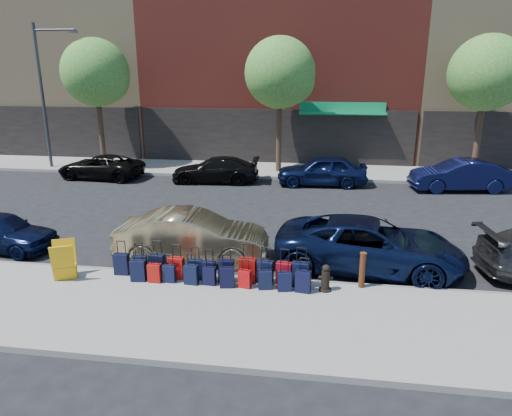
% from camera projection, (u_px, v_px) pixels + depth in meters
% --- Properties ---
extents(ground, '(120.00, 120.00, 0.00)m').
position_uv_depth(ground, '(241.00, 227.00, 17.10)').
color(ground, black).
rests_on(ground, ground).
extents(sidewalk_near, '(60.00, 4.00, 0.15)m').
position_uv_depth(sidewalk_near, '(194.00, 313.00, 10.92)').
color(sidewalk_near, gray).
rests_on(sidewalk_near, ground).
extents(sidewalk_far, '(60.00, 4.00, 0.15)m').
position_uv_depth(sidewalk_far, '(271.00, 170.00, 26.55)').
color(sidewalk_far, gray).
rests_on(sidewalk_far, ground).
extents(curb_near, '(60.00, 0.08, 0.15)m').
position_uv_depth(curb_near, '(213.00, 277.00, 12.83)').
color(curb_near, gray).
rests_on(curb_near, ground).
extents(curb_far, '(60.00, 0.08, 0.15)m').
position_uv_depth(curb_far, '(266.00, 178.00, 24.64)').
color(curb_far, gray).
rests_on(curb_far, ground).
extents(building_left, '(15.00, 12.12, 16.00)m').
position_uv_depth(building_left, '(71.00, 37.00, 33.99)').
color(building_left, '#99815E').
rests_on(building_left, ground).
extents(building_center, '(17.00, 12.85, 20.00)m').
position_uv_depth(building_center, '(285.00, 4.00, 31.24)').
color(building_center, maroon).
rests_on(building_center, ground).
extents(tree_left, '(3.80, 3.80, 7.27)m').
position_uv_depth(tree_left, '(98.00, 75.00, 25.87)').
color(tree_left, black).
rests_on(tree_left, sidewalk_far).
extents(tree_center, '(3.80, 3.80, 7.27)m').
position_uv_depth(tree_center, '(282.00, 75.00, 24.44)').
color(tree_center, black).
rests_on(tree_center, sidewalk_far).
extents(tree_right, '(3.80, 3.80, 7.27)m').
position_uv_depth(tree_right, '(490.00, 75.00, 23.01)').
color(tree_right, black).
rests_on(tree_right, sidewalk_far).
extents(streetlight, '(2.59, 0.18, 8.00)m').
position_uv_depth(streetlight, '(45.00, 88.00, 25.82)').
color(streetlight, '#333338').
rests_on(streetlight, sidewalk_far).
extents(suitcase_front_0, '(0.41, 0.24, 0.98)m').
position_uv_depth(suitcase_front_0, '(122.00, 264.00, 12.76)').
color(suitcase_front_0, black).
rests_on(suitcase_front_0, sidewalk_near).
extents(suitcase_front_1, '(0.43, 0.28, 0.95)m').
position_uv_depth(suitcase_front_1, '(140.00, 266.00, 12.66)').
color(suitcase_front_1, black).
rests_on(suitcase_front_1, sidewalk_near).
extents(suitcase_front_2, '(0.44, 0.27, 1.03)m').
position_uv_depth(suitcase_front_2, '(157.00, 265.00, 12.65)').
color(suitcase_front_2, black).
rests_on(suitcase_front_2, sidewalk_near).
extents(suitcase_front_3, '(0.41, 0.24, 0.97)m').
position_uv_depth(suitcase_front_3, '(177.00, 268.00, 12.52)').
color(suitcase_front_3, '#B00D0B').
rests_on(suitcase_front_3, sidewalk_near).
extents(suitcase_front_4, '(0.39, 0.23, 0.90)m').
position_uv_depth(suitcase_front_4, '(195.00, 269.00, 12.49)').
color(suitcase_front_4, black).
rests_on(suitcase_front_4, sidewalk_near).
extents(suitcase_front_5, '(0.37, 0.21, 0.89)m').
position_uv_depth(suitcase_front_5, '(209.00, 271.00, 12.40)').
color(suitcase_front_5, black).
rests_on(suitcase_front_5, sidewalk_near).
extents(suitcase_front_6, '(0.43, 0.25, 1.00)m').
position_uv_depth(suitcase_front_6, '(226.00, 271.00, 12.32)').
color(suitcase_front_6, black).
rests_on(suitcase_front_6, sidewalk_near).
extents(suitcase_front_7, '(0.46, 0.27, 1.07)m').
position_uv_depth(suitcase_front_7, '(248.00, 270.00, 12.30)').
color(suitcase_front_7, maroon).
rests_on(suitcase_front_7, sidewalk_near).
extents(suitcase_front_8, '(0.45, 0.29, 1.01)m').
position_uv_depth(suitcase_front_8, '(265.00, 272.00, 12.23)').
color(suitcase_front_8, black).
rests_on(suitcase_front_8, sidewalk_near).
extents(suitcase_front_9, '(0.43, 0.27, 0.98)m').
position_uv_depth(suitcase_front_9, '(284.00, 273.00, 12.18)').
color(suitcase_front_9, maroon).
rests_on(suitcase_front_9, sidewalk_near).
extents(suitcase_front_10, '(0.45, 0.26, 1.07)m').
position_uv_depth(suitcase_front_10, '(301.00, 274.00, 12.04)').
color(suitcase_front_10, black).
rests_on(suitcase_front_10, sidewalk_near).
extents(suitcase_back_1, '(0.42, 0.27, 0.96)m').
position_uv_depth(suitcase_back_1, '(138.00, 270.00, 12.36)').
color(suitcase_back_1, black).
rests_on(suitcase_back_1, sidewalk_near).
extents(suitcase_back_2, '(0.35, 0.21, 0.83)m').
position_uv_depth(suitcase_back_2, '(155.00, 273.00, 12.30)').
color(suitcase_back_2, '#AE100B').
rests_on(suitcase_back_2, sidewalk_near).
extents(suitcase_back_3, '(0.33, 0.20, 0.78)m').
position_uv_depth(suitcase_back_3, '(169.00, 273.00, 12.31)').
color(suitcase_back_3, black).
rests_on(suitcase_back_3, sidewalk_near).
extents(suitcase_back_4, '(0.38, 0.23, 0.87)m').
position_uv_depth(suitcase_back_4, '(191.00, 274.00, 12.18)').
color(suitcase_back_4, black).
rests_on(suitcase_back_4, sidewalk_near).
extents(suitcase_back_5, '(0.34, 0.21, 0.80)m').
position_uv_depth(suitcase_back_5, '(209.00, 276.00, 12.15)').
color(suitcase_back_5, black).
rests_on(suitcase_back_5, sidewalk_near).
extents(suitcase_back_6, '(0.41, 0.28, 0.90)m').
position_uv_depth(suitcase_back_6, '(227.00, 277.00, 12.00)').
color(suitcase_back_6, black).
rests_on(suitcase_back_6, sidewalk_near).
extents(suitcase_back_7, '(0.35, 0.24, 0.78)m').
position_uv_depth(suitcase_back_7, '(245.00, 279.00, 12.00)').
color(suitcase_back_7, '#B50B0D').
rests_on(suitcase_back_7, sidewalk_near).
extents(suitcase_back_8, '(0.38, 0.27, 0.83)m').
position_uv_depth(suitcase_back_8, '(265.00, 280.00, 11.91)').
color(suitcase_back_8, black).
rests_on(suitcase_back_8, sidewalk_near).
extents(suitcase_back_9, '(0.38, 0.27, 0.84)m').
position_uv_depth(suitcase_back_9, '(284.00, 281.00, 11.81)').
color(suitcase_back_9, black).
rests_on(suitcase_back_9, sidewalk_near).
extents(suitcase_back_10, '(0.42, 0.28, 0.93)m').
position_uv_depth(suitcase_back_10, '(303.00, 281.00, 11.74)').
color(suitcase_back_10, black).
rests_on(suitcase_back_10, sidewalk_near).
extents(fire_hydrant, '(0.36, 0.32, 0.72)m').
position_uv_depth(fire_hydrant, '(326.00, 279.00, 11.80)').
color(fire_hydrant, black).
rests_on(fire_hydrant, sidewalk_near).
extents(bollard, '(0.18, 0.18, 0.97)m').
position_uv_depth(bollard, '(362.00, 270.00, 11.94)').
color(bollard, '#38190C').
rests_on(bollard, sidewalk_near).
extents(display_rack, '(0.80, 0.83, 1.06)m').
position_uv_depth(display_rack, '(64.00, 261.00, 12.42)').
color(display_rack, '#E0A50C').
rests_on(display_rack, sidewalk_near).
extents(car_near_0, '(3.85, 1.90, 1.26)m').
position_uv_depth(car_near_0, '(0.00, 231.00, 14.82)').
color(car_near_0, '#0B1233').
rests_on(car_near_0, ground).
extents(car_near_1, '(4.71, 1.88, 1.52)m').
position_uv_depth(car_near_1, '(193.00, 236.00, 14.00)').
color(car_near_1, '#9D8A60').
rests_on(car_near_1, ground).
extents(car_near_2, '(5.68, 3.12, 1.51)m').
position_uv_depth(car_near_2, '(370.00, 245.00, 13.35)').
color(car_near_2, '#0B1433').
rests_on(car_near_2, ground).
extents(car_far_0, '(4.72, 2.43, 1.27)m').
position_uv_depth(car_far_0, '(101.00, 167.00, 24.69)').
color(car_far_0, black).
rests_on(car_far_0, ground).
extents(car_far_1, '(4.67, 2.18, 1.32)m').
position_uv_depth(car_far_1, '(215.00, 170.00, 23.83)').
color(car_far_1, black).
rests_on(car_far_1, ground).
extents(car_far_2, '(4.60, 2.07, 1.54)m').
position_uv_depth(car_far_2, '(322.00, 170.00, 23.16)').
color(car_far_2, '#0D163B').
rests_on(car_far_2, ground).
extents(car_far_3, '(4.81, 2.22, 1.53)m').
position_uv_depth(car_far_3, '(460.00, 175.00, 22.11)').
color(car_far_3, '#0D123B').
rests_on(car_far_3, ground).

